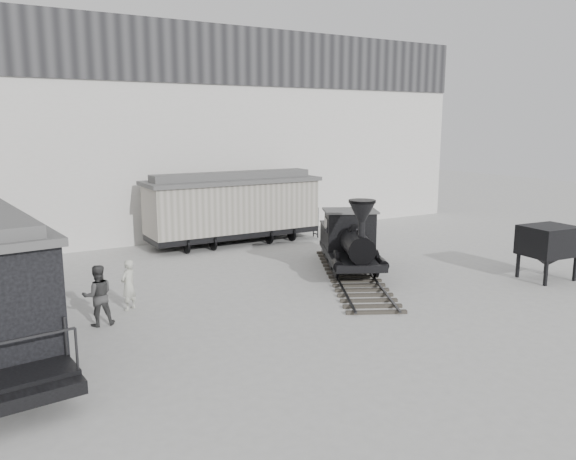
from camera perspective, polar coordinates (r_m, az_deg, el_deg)
ground at (r=18.56m, az=7.85°, el=-8.20°), size 90.00×90.00×0.00m
north_wall at (r=30.74m, az=-9.61°, el=9.75°), size 34.00×2.51×11.00m
locomotive at (r=22.83m, az=6.41°, el=-1.50°), size 5.89×8.99×3.21m
boxcar at (r=28.40m, az=-5.60°, el=2.41°), size 8.90×2.78×3.65m
visitor_a at (r=19.03m, az=-15.90°, el=-5.40°), size 0.73×0.69×1.68m
visitor_b at (r=17.85m, az=-18.75°, el=-6.31°), size 0.96×0.78×1.87m
coal_hopper at (r=24.01m, az=24.91°, el=-1.36°), size 2.07×1.75×2.12m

